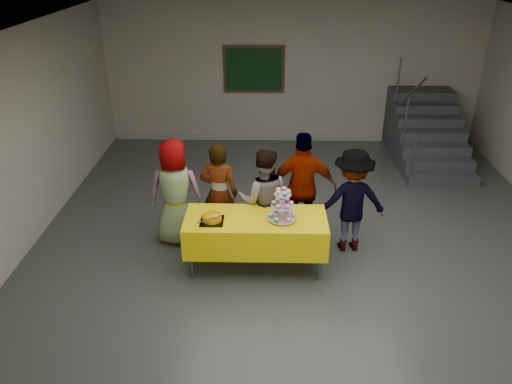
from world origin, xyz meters
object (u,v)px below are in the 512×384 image
at_px(schoolchild_b, 219,193).
at_px(bear_cake, 212,218).
at_px(bake_table, 256,232).
at_px(schoolchild_a, 175,192).
at_px(schoolchild_d, 303,188).
at_px(schoolchild_e, 352,201).
at_px(staircase, 424,134).
at_px(noticeboard, 254,69).
at_px(cupcake_stand, 282,207).
at_px(schoolchild_c, 263,200).

bearing_deg(schoolchild_b, bear_cake, 98.22).
relative_size(bake_table, schoolchild_a, 1.18).
relative_size(schoolchild_a, schoolchild_d, 0.95).
relative_size(bake_table, schoolchild_e, 1.22).
xyz_separation_m(staircase, noticeboard, (-3.53, 0.84, 1.11)).
relative_size(schoolchild_a, noticeboard, 1.23).
distance_m(schoolchild_a, schoolchild_b, 0.63).
xyz_separation_m(schoolchild_a, staircase, (4.56, 3.41, -0.31)).
relative_size(schoolchild_b, staircase, 0.64).
height_order(cupcake_stand, schoolchild_e, schoolchild_e).
height_order(cupcake_stand, schoolchild_a, schoolchild_a).
bearing_deg(bear_cake, schoolchild_c, 44.25).
bearing_deg(staircase, cupcake_stand, -126.46).
distance_m(cupcake_stand, schoolchild_e, 1.15).
relative_size(schoolchild_a, schoolchild_b, 1.04).
bearing_deg(schoolchild_c, schoolchild_d, -157.99).
relative_size(bake_table, schoolchild_c, 1.24).
bearing_deg(schoolchild_b, schoolchild_c, 174.31).
xyz_separation_m(schoolchild_d, schoolchild_e, (0.67, -0.26, -0.07)).
bearing_deg(cupcake_stand, schoolchild_c, 113.54).
bearing_deg(schoolchild_e, staircase, -125.23).
height_order(schoolchild_a, schoolchild_d, schoolchild_d).
xyz_separation_m(schoolchild_b, schoolchild_c, (0.64, -0.17, -0.01)).
xyz_separation_m(bake_table, schoolchild_a, (-1.17, 0.67, 0.24)).
height_order(bear_cake, schoolchild_a, schoolchild_a).
bearing_deg(bear_cake, schoolchild_b, 88.69).
xyz_separation_m(schoolchild_e, staircase, (2.05, 3.56, -0.28)).
height_order(schoolchild_d, schoolchild_e, schoolchild_d).
bearing_deg(schoolchild_e, cupcake_stand, 23.89).
bearing_deg(staircase, schoolchild_b, -139.45).
bearing_deg(noticeboard, bake_table, -88.31).
bearing_deg(schoolchild_a, bear_cake, 127.67).
bearing_deg(bear_cake, staircase, 46.64).
relative_size(bear_cake, schoolchild_c, 0.24).
bearing_deg(bake_table, schoolchild_d, 49.40).
relative_size(bake_table, noticeboard, 1.45).
xyz_separation_m(cupcake_stand, schoolchild_e, (0.99, 0.55, -0.19)).
bearing_deg(cupcake_stand, staircase, 53.54).
xyz_separation_m(schoolchild_b, schoolchild_e, (1.88, -0.19, 0.00)).
relative_size(bake_table, schoolchild_b, 1.23).
distance_m(schoolchild_c, noticeboard, 4.46).
xyz_separation_m(schoolchild_a, noticeboard, (1.03, 4.24, 0.80)).
height_order(bake_table, bear_cake, bear_cake).
relative_size(bake_table, cupcake_stand, 4.22).
bearing_deg(bake_table, bear_cake, -169.11).
bearing_deg(schoolchild_c, schoolchild_e, 177.97).
distance_m(bake_table, schoolchild_a, 1.37).
bearing_deg(schoolchild_b, staircase, -129.92).
bearing_deg(schoolchild_d, cupcake_stand, 69.66).
bearing_deg(schoolchild_c, staircase, -134.03).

